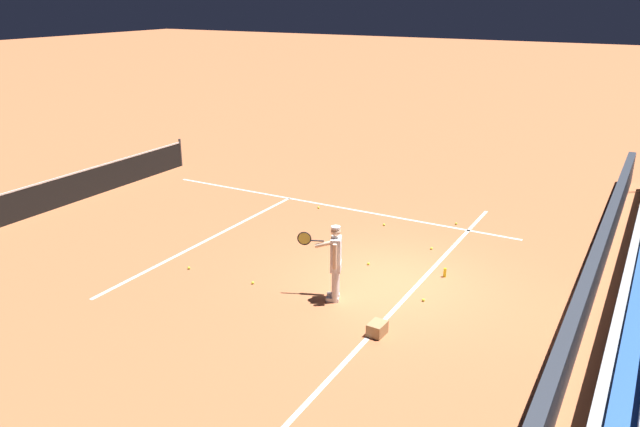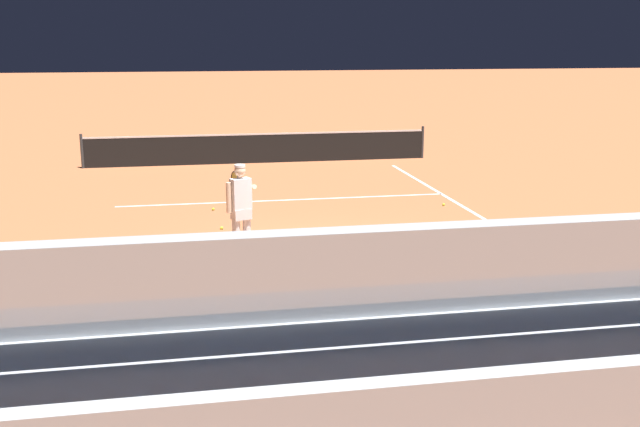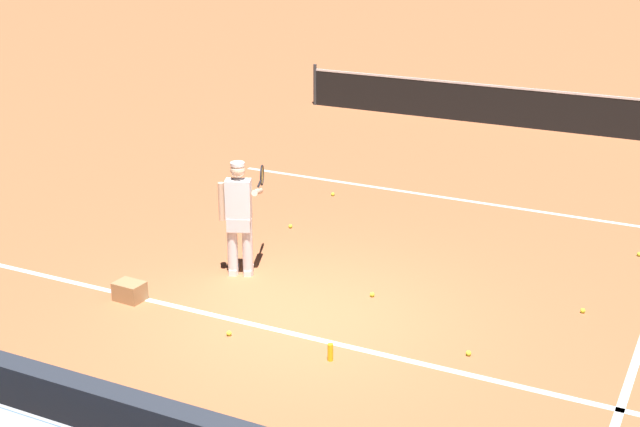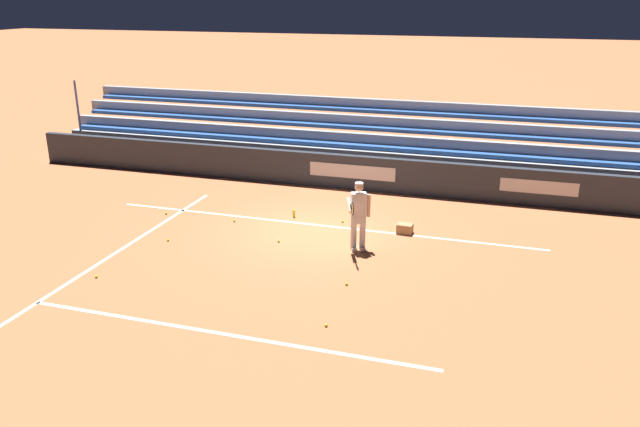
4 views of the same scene
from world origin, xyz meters
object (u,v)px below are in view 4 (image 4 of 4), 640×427
object	(u,v)px
tennis_player	(358,215)
tennis_ball_stray_back	(166,213)
ball_box_cardboard	(405,229)
tennis_ball_toward_net	(279,241)
tennis_ball_far_right	(342,221)
tennis_ball_midcourt	(326,325)
water_bottle	(294,214)
tennis_ball_near_player	(234,221)
tennis_ball_on_baseline	(168,240)
tennis_ball_far_left	(96,277)
tennis_ball_by_box	(347,284)

from	to	relation	value
tennis_player	tennis_ball_stray_back	bearing A→B (deg)	-8.65
ball_box_cardboard	tennis_ball_toward_net	world-z (taller)	ball_box_cardboard
tennis_player	tennis_ball_far_right	world-z (taller)	tennis_player
tennis_ball_midcourt	water_bottle	distance (m)	6.17
tennis_ball_midcourt	tennis_ball_far_right	bearing A→B (deg)	-77.78
tennis_ball_midcourt	tennis_ball_toward_net	size ratio (longest dim) A/B	1.00
tennis_ball_near_player	tennis_ball_midcourt	bearing A→B (deg)	130.75
tennis_ball_far_right	tennis_ball_near_player	bearing A→B (deg)	16.33
ball_box_cardboard	water_bottle	size ratio (longest dim) A/B	1.82
tennis_ball_on_baseline	water_bottle	bearing A→B (deg)	-132.90
water_bottle	tennis_ball_toward_net	bearing A→B (deg)	97.77
tennis_player	tennis_ball_far_right	bearing A→B (deg)	-63.60
tennis_ball_midcourt	tennis_ball_far_right	distance (m)	5.71
ball_box_cardboard	tennis_ball_toward_net	distance (m)	3.34
tennis_ball_far_left	water_bottle	distance (m)	5.80
tennis_ball_by_box	tennis_player	bearing A→B (deg)	-82.73
tennis_player	tennis_ball_on_baseline	bearing A→B (deg)	10.79
tennis_ball_midcourt	tennis_ball_toward_net	xyz separation A→B (m)	(2.38, -3.71, 0.00)
tennis_ball_midcourt	ball_box_cardboard	bearing A→B (deg)	-96.18
ball_box_cardboard	tennis_ball_midcourt	size ratio (longest dim) A/B	6.06
ball_box_cardboard	tennis_ball_near_player	size ratio (longest dim) A/B	6.06
tennis_ball_stray_back	tennis_ball_by_box	xyz separation A→B (m)	(-6.11, 2.89, 0.00)
ball_box_cardboard	tennis_player	bearing A→B (deg)	57.61
tennis_ball_stray_back	tennis_ball_by_box	world-z (taller)	same
tennis_ball_near_player	tennis_ball_by_box	xyz separation A→B (m)	(-3.99, 2.90, 0.00)
tennis_ball_toward_net	tennis_ball_midcourt	bearing A→B (deg)	122.64
tennis_ball_midcourt	tennis_ball_stray_back	xyz separation A→B (m)	(6.20, -4.73, 0.00)
tennis_ball_midcourt	water_bottle	size ratio (longest dim) A/B	0.30
tennis_ball_far_left	tennis_ball_near_player	size ratio (longest dim) A/B	1.00
tennis_ball_stray_back	tennis_ball_midcourt	bearing A→B (deg)	142.69
tennis_ball_by_box	ball_box_cardboard	bearing A→B (deg)	-100.84
tennis_ball_on_baseline	ball_box_cardboard	bearing A→B (deg)	-157.49
tennis_ball_stray_back	ball_box_cardboard	bearing A→B (deg)	-175.34
tennis_ball_far_left	tennis_ball_by_box	world-z (taller)	same
tennis_ball_far_left	tennis_ball_far_right	size ratio (longest dim) A/B	1.00
tennis_ball_far_right	water_bottle	size ratio (longest dim) A/B	0.30
ball_box_cardboard	tennis_ball_far_left	distance (m)	7.70
water_bottle	tennis_ball_far_right	bearing A→B (deg)	179.90
tennis_ball_far_right	tennis_ball_midcourt	bearing A→B (deg)	102.22
ball_box_cardboard	tennis_ball_far_left	size ratio (longest dim) A/B	6.06
tennis_ball_near_player	tennis_ball_stray_back	bearing A→B (deg)	0.27
tennis_ball_on_baseline	water_bottle	xyz separation A→B (m)	(-2.46, -2.65, 0.08)
tennis_ball_by_box	tennis_ball_near_player	bearing A→B (deg)	-36.03
tennis_ball_far_left	tennis_ball_on_baseline	xyz separation A→B (m)	(-0.40, -2.40, 0.00)
tennis_player	water_bottle	distance (m)	2.98
tennis_ball_far_left	ball_box_cardboard	bearing A→B (deg)	-141.94
tennis_ball_on_baseline	tennis_ball_toward_net	bearing A→B (deg)	-163.98
tennis_ball_near_player	water_bottle	xyz separation A→B (m)	(-1.45, -0.84, 0.08)
tennis_ball_midcourt	tennis_ball_on_baseline	bearing A→B (deg)	-29.90
tennis_ball_far_left	tennis_ball_on_baseline	distance (m)	2.43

